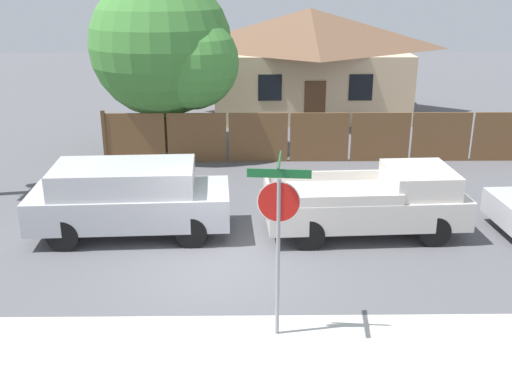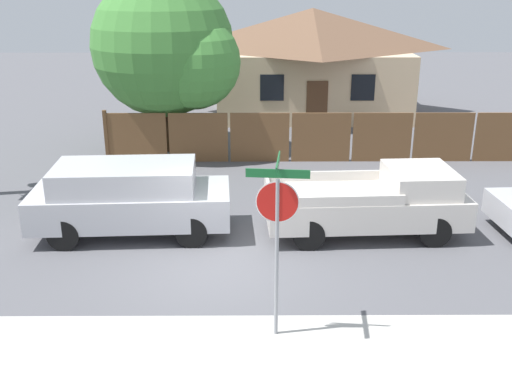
# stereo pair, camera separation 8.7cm
# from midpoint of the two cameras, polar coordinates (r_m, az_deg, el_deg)

# --- Properties ---
(ground_plane) EXTENTS (80.00, 80.00, 0.00)m
(ground_plane) POSITION_cam_midpoint_polar(r_m,az_deg,el_deg) (13.49, -3.64, -7.25)
(ground_plane) COLOR #56565B
(sidewalk_strip) EXTENTS (36.00, 3.20, 0.01)m
(sidewalk_strip) POSITION_cam_midpoint_polar(r_m,az_deg,el_deg) (10.42, -4.61, -16.29)
(sidewalk_strip) COLOR beige
(sidewalk_strip) RESTS_ON ground
(wooden_fence) EXTENTS (15.02, 0.12, 1.83)m
(wooden_fence) POSITION_cam_midpoint_polar(r_m,az_deg,el_deg) (20.98, 5.94, 5.21)
(wooden_fence) COLOR brown
(wooden_fence) RESTS_ON ground
(house) EXTENTS (9.20, 6.49, 4.79)m
(house) POSITION_cam_midpoint_polar(r_m,az_deg,el_deg) (28.53, 4.98, 12.44)
(house) COLOR beige
(house) RESTS_ON ground
(oak_tree) EXTENTS (5.26, 5.01, 6.35)m
(oak_tree) POSITION_cam_midpoint_polar(r_m,az_deg,el_deg) (21.79, -8.54, 13.31)
(oak_tree) COLOR brown
(oak_tree) RESTS_ON ground
(red_suv) EXTENTS (4.96, 2.22, 1.81)m
(red_suv) POSITION_cam_midpoint_polar(r_m,az_deg,el_deg) (15.15, -12.15, -0.48)
(red_suv) COLOR #B7B7BC
(red_suv) RESTS_ON ground
(orange_pickup) EXTENTS (5.01, 2.24, 1.68)m
(orange_pickup) POSITION_cam_midpoint_polar(r_m,az_deg,el_deg) (15.23, 10.90, -0.91)
(orange_pickup) COLOR silver
(orange_pickup) RESTS_ON ground
(stop_sign) EXTENTS (1.07, 0.96, 3.33)m
(stop_sign) POSITION_cam_midpoint_polar(r_m,az_deg,el_deg) (10.17, 1.91, -2.43)
(stop_sign) COLOR gray
(stop_sign) RESTS_ON ground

